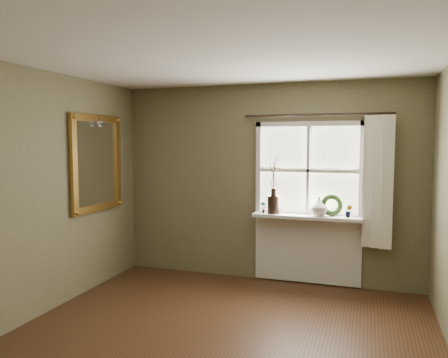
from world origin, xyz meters
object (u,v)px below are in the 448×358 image
at_px(wreath, 332,208).
at_px(gilt_mirror, 97,163).
at_px(dark_jug, 273,205).
at_px(cream_vase, 319,206).

xyz_separation_m(wreath, gilt_mirror, (-2.82, -0.85, 0.55)).
relative_size(wreath, gilt_mirror, 0.23).
bearing_deg(dark_jug, gilt_mirror, -158.85).
distance_m(cream_vase, wreath, 0.16).
distance_m(dark_jug, wreath, 0.73).
xyz_separation_m(dark_jug, gilt_mirror, (-2.09, -0.81, 0.54)).
bearing_deg(gilt_mirror, wreath, 16.74).
height_order(dark_jug, gilt_mirror, gilt_mirror).
distance_m(wreath, gilt_mirror, 3.00).
bearing_deg(wreath, gilt_mirror, 176.42).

